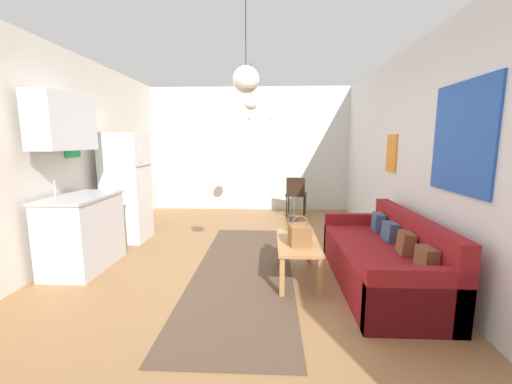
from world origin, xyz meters
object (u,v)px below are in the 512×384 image
object	(u,v)px
handbag	(300,234)
refrigerator	(127,187)
pendant_lamp_near	(246,79)
bamboo_vase	(294,224)
accent_chair	(296,193)
couch	(385,261)
coffee_table	(298,246)
pendant_lamp_far	(251,103)

from	to	relation	value
handbag	refrigerator	xyz separation A→B (m)	(-2.60, 1.51, 0.29)
handbag	pendant_lamp_near	world-z (taller)	pendant_lamp_near
refrigerator	bamboo_vase	bearing A→B (deg)	-22.08
refrigerator	pendant_lamp_near	bearing A→B (deg)	-43.40
accent_chair	pendant_lamp_near	world-z (taller)	pendant_lamp_near
couch	refrigerator	world-z (taller)	refrigerator
refrigerator	accent_chair	world-z (taller)	refrigerator
coffee_table	refrigerator	bearing A→B (deg)	151.95
coffee_table	pendant_lamp_near	bearing A→B (deg)	-133.96
couch	handbag	size ratio (longest dim) A/B	6.21
refrigerator	pendant_lamp_near	xyz separation A→B (m)	(2.05, -1.94, 1.26)
couch	accent_chair	bearing A→B (deg)	102.63
refrigerator	pendant_lamp_far	world-z (taller)	pendant_lamp_far
couch	pendant_lamp_near	distance (m)	2.42
couch	accent_chair	world-z (taller)	accent_chair
bamboo_vase	handbag	xyz separation A→B (m)	(0.03, -0.47, 0.00)
handbag	refrigerator	size ratio (longest dim) A/B	0.19
accent_chair	pendant_lamp_far	xyz separation A→B (m)	(-0.85, -1.51, 1.68)
coffee_table	refrigerator	xyz separation A→B (m)	(-2.59, 1.38, 0.46)
coffee_table	handbag	xyz separation A→B (m)	(0.01, -0.13, 0.18)
refrigerator	pendant_lamp_near	distance (m)	3.10
accent_chair	refrigerator	bearing A→B (deg)	42.32
refrigerator	coffee_table	bearing A→B (deg)	-28.05
bamboo_vase	handbag	distance (m)	0.47
accent_chair	pendant_lamp_far	distance (m)	2.41
bamboo_vase	refrigerator	world-z (taller)	refrigerator
accent_chair	pendant_lamp_near	size ratio (longest dim) A/B	1.08
couch	pendant_lamp_far	distance (m)	3.03
bamboo_vase	pendant_lamp_far	world-z (taller)	pendant_lamp_far
handbag	pendant_lamp_far	xyz separation A→B (m)	(-0.64, 1.76, 1.60)
refrigerator	pendant_lamp_far	xyz separation A→B (m)	(1.96, 0.26, 1.31)
pendant_lamp_near	handbag	bearing A→B (deg)	38.40
coffee_table	handbag	world-z (taller)	handbag
bamboo_vase	pendant_lamp_near	world-z (taller)	pendant_lamp_near
bamboo_vase	accent_chair	size ratio (longest dim) A/B	0.52
refrigerator	pendant_lamp_near	world-z (taller)	pendant_lamp_near
coffee_table	accent_chair	xyz separation A→B (m)	(0.22, 3.15, 0.10)
couch	handbag	world-z (taller)	couch
coffee_table	handbag	bearing A→B (deg)	-86.28
pendant_lamp_far	handbag	bearing A→B (deg)	-69.99
coffee_table	refrigerator	size ratio (longest dim) A/B	0.58
couch	coffee_table	xyz separation A→B (m)	(-0.95, 0.11, 0.12)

